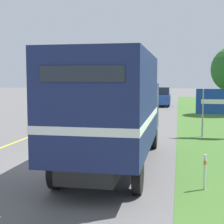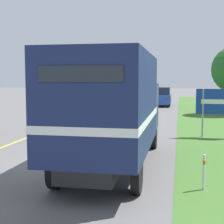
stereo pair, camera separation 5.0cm
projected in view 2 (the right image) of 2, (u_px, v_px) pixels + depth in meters
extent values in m
plane|color=#5B5959|center=(67.00, 164.00, 11.96)|extent=(200.00, 200.00, 0.00)
cube|color=yellow|center=(85.00, 116.00, 27.71)|extent=(0.12, 63.23, 0.01)
cube|color=white|center=(73.00, 160.00, 12.56)|extent=(0.12, 2.60, 0.01)
cube|color=white|center=(109.00, 132.00, 19.00)|extent=(0.12, 2.60, 0.01)
cube|color=white|center=(127.00, 119.00, 25.45)|extent=(0.12, 2.60, 0.01)
cube|color=white|center=(138.00, 111.00, 31.89)|extent=(0.12, 2.60, 0.01)
cube|color=white|center=(145.00, 105.00, 38.34)|extent=(0.12, 2.60, 0.01)
cylinder|color=black|center=(104.00, 135.00, 15.04)|extent=(0.22, 1.00, 1.00)
cylinder|color=black|center=(154.00, 137.00, 14.62)|extent=(0.22, 1.00, 1.00)
cylinder|color=black|center=(55.00, 170.00, 9.20)|extent=(0.22, 1.00, 1.00)
cylinder|color=black|center=(137.00, 175.00, 8.78)|extent=(0.22, 1.00, 1.00)
cube|color=black|center=(114.00, 146.00, 11.58)|extent=(1.41, 7.99, 0.36)
cube|color=navy|center=(108.00, 101.00, 10.40)|extent=(2.56, 5.89, 2.84)
cube|color=white|center=(108.00, 117.00, 10.45)|extent=(2.58, 5.91, 0.20)
cube|color=#232833|center=(80.00, 74.00, 7.44)|extent=(1.92, 0.03, 0.36)
cube|color=navy|center=(127.00, 106.00, 14.34)|extent=(2.46, 2.10, 1.90)
cube|color=#283342|center=(131.00, 99.00, 15.36)|extent=(2.17, 0.03, 0.85)
cylinder|color=black|center=(94.00, 113.00, 26.46)|extent=(0.16, 0.66, 0.66)
cylinder|color=black|center=(113.00, 113.00, 26.18)|extent=(0.16, 0.66, 0.66)
cylinder|color=black|center=(85.00, 116.00, 24.08)|extent=(0.16, 0.66, 0.66)
cylinder|color=black|center=(106.00, 117.00, 23.80)|extent=(0.16, 0.66, 0.66)
cube|color=white|center=(100.00, 109.00, 25.09)|extent=(1.80, 3.93, 0.86)
cube|color=#282D38|center=(99.00, 98.00, 24.86)|extent=(1.55, 2.16, 0.73)
cube|color=red|center=(84.00, 109.00, 23.27)|extent=(0.20, 0.03, 0.14)
cube|color=red|center=(102.00, 109.00, 23.02)|extent=(0.20, 0.03, 0.14)
cylinder|color=black|center=(157.00, 102.00, 38.90)|extent=(0.16, 0.66, 0.66)
cylinder|color=black|center=(170.00, 102.00, 38.62)|extent=(0.16, 0.66, 0.66)
cylinder|color=black|center=(155.00, 104.00, 36.21)|extent=(0.16, 0.66, 0.66)
cylinder|color=black|center=(169.00, 104.00, 35.93)|extent=(0.16, 0.66, 0.66)
cube|color=#234CAD|center=(163.00, 99.00, 37.37)|extent=(1.80, 4.45, 0.94)
cube|color=#282D38|center=(163.00, 91.00, 37.11)|extent=(1.55, 2.45, 0.80)
cube|color=red|center=(156.00, 98.00, 35.29)|extent=(0.20, 0.03, 0.14)
cube|color=red|center=(168.00, 98.00, 35.05)|extent=(0.20, 0.03, 0.14)
cylinder|color=#9E9EA3|center=(203.00, 113.00, 17.41)|extent=(0.09, 0.09, 2.45)
cube|color=navy|center=(220.00, 102.00, 17.20)|extent=(2.36, 0.06, 1.28)
cube|color=silver|center=(220.00, 102.00, 17.17)|extent=(1.84, 0.02, 0.23)
cylinder|color=white|center=(204.00, 172.00, 9.10)|extent=(0.07, 0.07, 0.95)
cylinder|color=orange|center=(204.00, 163.00, 9.08)|extent=(0.08, 0.08, 0.10)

